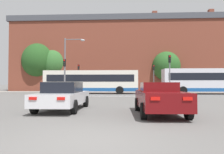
{
  "coord_description": "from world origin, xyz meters",
  "views": [
    {
      "loc": [
        0.91,
        -5.23,
        1.37
      ],
      "look_at": [
        -0.51,
        21.3,
        2.14
      ],
      "focal_mm": 35.0,
      "sensor_mm": 36.0,
      "label": 1
    }
  ],
  "objects": [
    {
      "name": "traffic_light_far_right",
      "position": [
        5.56,
        28.72,
        2.83
      ],
      "size": [
        0.26,
        0.31,
        4.21
      ],
      "color": "slate",
      "rests_on": "ground_plane"
    },
    {
      "name": "pedestrian_waiting",
      "position": [
        -1.43,
        30.3,
        1.05
      ],
      "size": [
        0.36,
        0.45,
        1.78
      ],
      "rotation": [
        0.0,
        0.0,
        5.12
      ],
      "color": "#333851",
      "rests_on": "ground_plane"
    },
    {
      "name": "pedestrian_walking_east",
      "position": [
        -8.99,
        29.88,
        1.1
      ],
      "size": [
        0.29,
        0.43,
        1.85
      ],
      "rotation": [
        0.0,
        0.0,
        1.39
      ],
      "color": "black",
      "rests_on": "ground_plane"
    },
    {
      "name": "traffic_light_near_left",
      "position": [
        -5.58,
        18.33,
        2.71
      ],
      "size": [
        0.26,
        0.31,
        4.02
      ],
      "color": "slate",
      "rests_on": "ground_plane"
    },
    {
      "name": "bus_crossing_lead",
      "position": [
        -3.37,
        23.42,
        1.63
      ],
      "size": [
        12.2,
        2.64,
        3.03
      ],
      "rotation": [
        0.0,
        0.0,
        -1.57
      ],
      "color": "silver",
      "rests_on": "ground_plane"
    },
    {
      "name": "traffic_light_near_right",
      "position": [
        5.86,
        18.44,
        2.94
      ],
      "size": [
        0.26,
        0.31,
        4.4
      ],
      "color": "slate",
      "rests_on": "ground_plane"
    },
    {
      "name": "stop_line_strip",
      "position": [
        0.0,
        17.99,
        0.0
      ],
      "size": [
        9.2,
        0.3,
        0.01
      ],
      "primitive_type": "cube",
      "color": "silver",
      "rests_on": "ground_plane"
    },
    {
      "name": "bus_crossing_trailing",
      "position": [
        11.74,
        23.04,
        1.72
      ],
      "size": [
        11.59,
        2.64,
        3.2
      ],
      "rotation": [
        0.0,
        0.0,
        -1.57
      ],
      "color": "silver",
      "rests_on": "ground_plane"
    },
    {
      "name": "tree_kerbside",
      "position": [
        8.18,
        32.38,
        4.31
      ],
      "size": [
        4.74,
        4.74,
        6.81
      ],
      "color": "#4C3823",
      "rests_on": "ground_plane"
    },
    {
      "name": "brick_civic_building",
      "position": [
        1.24,
        38.32,
        6.77
      ],
      "size": [
        42.45,
        12.32,
        14.99
      ],
      "color": "brown",
      "rests_on": "ground_plane"
    },
    {
      "name": "ground_plane",
      "position": [
        0.0,
        0.0,
        0.0
      ],
      "size": [
        400.0,
        400.0,
        0.0
      ],
      "primitive_type": "plane",
      "color": "#605E5B"
    },
    {
      "name": "street_lamp_junction",
      "position": [
        -5.43,
        19.6,
        4.11
      ],
      "size": [
        2.4,
        0.36,
        6.61
      ],
      "color": "slate",
      "rests_on": "ground_plane"
    },
    {
      "name": "tree_by_building",
      "position": [
        -14.46,
        33.69,
        5.5
      ],
      "size": [
        6.21,
        6.21,
        8.77
      ],
      "color": "#4C3823",
      "rests_on": "ground_plane"
    },
    {
      "name": "tree_distant",
      "position": [
        -11.72,
        34.1,
        5.06
      ],
      "size": [
        5.37,
        5.37,
        7.88
      ],
      "color": "#4C3823",
      "rests_on": "ground_plane"
    },
    {
      "name": "far_pavement",
      "position": [
        0.0,
        29.54,
        0.01
      ],
      "size": [
        70.23,
        2.5,
        0.01
      ],
      "primitive_type": "cube",
      "color": "#A09B91",
      "rests_on": "ground_plane"
    },
    {
      "name": "traffic_light_far_left",
      "position": [
        -6.2,
        28.77,
        2.91
      ],
      "size": [
        0.26,
        0.31,
        4.34
      ],
      "color": "slate",
      "rests_on": "ground_plane"
    },
    {
      "name": "car_saloon_left",
      "position": [
        -2.19,
        5.87,
        0.73
      ],
      "size": [
        2.02,
        4.89,
        1.43
      ],
      "rotation": [
        0.0,
        0.0,
        -0.0
      ],
      "color": "silver",
      "rests_on": "ground_plane"
    },
    {
      "name": "car_roadster_right",
      "position": [
        2.47,
        4.45,
        0.72
      ],
      "size": [
        1.98,
        4.39,
        1.41
      ],
      "rotation": [
        0.0,
        0.0,
        0.02
      ],
      "color": "#600C0F",
      "rests_on": "ground_plane"
    }
  ]
}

